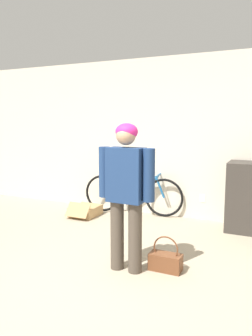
% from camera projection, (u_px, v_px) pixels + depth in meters
% --- Properties ---
extents(ground_plane, '(14.00, 14.00, 0.00)m').
position_uv_depth(ground_plane, '(65.00, 304.00, 2.83)').
color(ground_plane, tan).
extents(wall_back, '(8.00, 0.07, 2.60)m').
position_uv_depth(wall_back, '(171.00, 138.00, 5.35)').
color(wall_back, beige).
rests_on(wall_back, ground_plane).
extents(person, '(0.62, 0.23, 1.55)m').
position_uv_depth(person, '(126.00, 186.00, 3.36)').
color(person, '#4C4238').
rests_on(person, ground_plane).
extents(bicycle, '(1.73, 0.46, 0.71)m').
position_uv_depth(bicycle, '(132.00, 194.00, 5.56)').
color(bicycle, black).
rests_on(bicycle, ground_plane).
extents(handbag, '(0.34, 0.17, 0.38)m').
position_uv_depth(handbag, '(166.00, 261.00, 3.46)').
color(handbag, brown).
rests_on(handbag, ground_plane).
extents(cardboard_box, '(0.42, 0.55, 0.26)m').
position_uv_depth(cardboard_box, '(85.00, 211.00, 5.49)').
color(cardboard_box, tan).
rests_on(cardboard_box, ground_plane).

